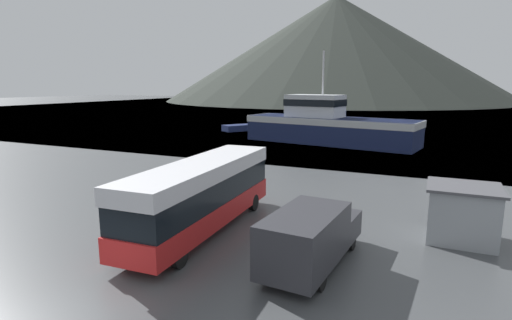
# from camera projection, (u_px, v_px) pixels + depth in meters

# --- Properties ---
(ground_plane) EXTENTS (400.00, 400.00, 0.00)m
(ground_plane) POSITION_uv_depth(u_px,v_px,m) (66.00, 316.00, 12.00)
(ground_plane) COLOR #424447
(water_surface) EXTENTS (240.00, 240.00, 0.00)m
(water_surface) POSITION_uv_depth(u_px,v_px,m) (407.00, 104.00, 140.77)
(water_surface) COLOR #3D5160
(water_surface) RESTS_ON ground
(hill_backdrop) EXTENTS (146.44, 146.44, 44.51)m
(hill_backdrop) POSITION_uv_depth(u_px,v_px,m) (335.00, 49.00, 174.21)
(hill_backdrop) COLOR #2D332D
(hill_backdrop) RESTS_ON ground
(tour_bus) EXTENTS (3.00, 11.01, 3.33)m
(tour_bus) POSITION_uv_depth(u_px,v_px,m) (202.00, 193.00, 18.75)
(tour_bus) COLOR red
(tour_bus) RESTS_ON ground
(delivery_van) EXTENTS (2.63, 6.40, 2.29)m
(delivery_van) POSITION_uv_depth(u_px,v_px,m) (311.00, 236.00, 15.15)
(delivery_van) COLOR #2D2D33
(delivery_van) RESTS_ON ground
(fishing_boat) EXTENTS (20.91, 8.83, 10.73)m
(fishing_boat) POSITION_uv_depth(u_px,v_px,m) (327.00, 125.00, 47.18)
(fishing_boat) COLOR #19234C
(fishing_boat) RESTS_ON water_surface
(storage_bin) EXTENTS (1.42, 1.53, 1.45)m
(storage_bin) POSITION_uv_depth(u_px,v_px,m) (160.00, 197.00, 22.12)
(storage_bin) COLOR #287F3D
(storage_bin) RESTS_ON ground
(dock_kiosk) EXTENTS (3.04, 2.82, 2.50)m
(dock_kiosk) POSITION_uv_depth(u_px,v_px,m) (462.00, 213.00, 17.67)
(dock_kiosk) COLOR #93999E
(dock_kiosk) RESTS_ON ground
(small_boat) EXTENTS (6.04, 7.40, 0.91)m
(small_boat) POSITION_uv_depth(u_px,v_px,m) (246.00, 127.00, 60.96)
(small_boat) COLOR #19234C
(small_boat) RESTS_ON water_surface
(mooring_bollard) EXTENTS (0.29, 0.29, 0.70)m
(mooring_bollard) POSITION_uv_depth(u_px,v_px,m) (214.00, 159.00, 35.52)
(mooring_bollard) COLOR #4C4C51
(mooring_bollard) RESTS_ON ground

